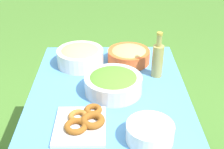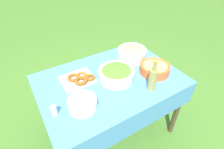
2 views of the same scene
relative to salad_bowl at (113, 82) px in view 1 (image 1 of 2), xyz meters
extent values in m
cube|color=#4C8CD1|center=(-0.05, 0.03, -0.07)|extent=(1.27, 0.89, 0.02)
cube|color=#4C8CD1|center=(-0.05, -0.41, -0.19)|extent=(1.27, 0.01, 0.22)
cube|color=#4C8CD1|center=(-0.05, 0.47, -0.19)|extent=(1.27, 0.01, 0.22)
cube|color=#4C8CD1|center=(0.58, 0.03, -0.19)|extent=(0.01, 0.89, 0.22)
cylinder|color=#473828|center=(0.53, -0.36, -0.45)|extent=(0.05, 0.05, 0.74)
cylinder|color=#473828|center=(0.53, 0.41, -0.45)|extent=(0.05, 0.05, 0.74)
cylinder|color=silver|center=(0.00, 0.00, -0.01)|extent=(0.32, 0.32, 0.10)
ellipsoid|color=#51892D|center=(0.00, 0.00, 0.02)|extent=(0.29, 0.29, 0.07)
cylinder|color=silver|center=(0.32, 0.21, -0.01)|extent=(0.30, 0.30, 0.10)
ellipsoid|color=tan|center=(0.32, 0.21, 0.03)|extent=(0.26, 0.26, 0.07)
cube|color=silver|center=(-0.31, 0.16, -0.05)|extent=(0.29, 0.24, 0.02)
torus|color=brown|center=(-0.34, 0.18, -0.03)|extent=(0.12, 0.12, 0.03)
torus|color=#A36628|center=(-0.26, 0.18, -0.03)|extent=(0.11, 0.11, 0.03)
torus|color=brown|center=(-0.21, 0.10, -0.03)|extent=(0.13, 0.13, 0.03)
torus|color=brown|center=(-0.30, 0.10, -0.03)|extent=(0.16, 0.16, 0.03)
cylinder|color=white|center=(-0.40, -0.16, -0.05)|extent=(0.22, 0.22, 0.01)
cylinder|color=white|center=(-0.40, -0.16, -0.04)|extent=(0.22, 0.22, 0.01)
cylinder|color=white|center=(-0.40, -0.16, -0.03)|extent=(0.22, 0.22, 0.01)
cylinder|color=white|center=(-0.40, -0.16, -0.02)|extent=(0.22, 0.22, 0.01)
cylinder|color=white|center=(-0.40, -0.16, -0.01)|extent=(0.22, 0.22, 0.01)
cylinder|color=white|center=(-0.40, -0.16, 0.01)|extent=(0.22, 0.22, 0.01)
cylinder|color=white|center=(-0.40, -0.16, 0.02)|extent=(0.22, 0.22, 0.01)
cylinder|color=#998E4C|center=(0.17, -0.27, 0.04)|extent=(0.07, 0.07, 0.20)
cylinder|color=#998E4C|center=(0.17, -0.27, 0.18)|extent=(0.03, 0.03, 0.07)
cylinder|color=#A58C33|center=(0.17, -0.27, 0.22)|extent=(0.03, 0.03, 0.02)
cylinder|color=#E05B28|center=(0.36, -0.11, -0.02)|extent=(0.28, 0.28, 0.08)
ellipsoid|color=tan|center=(0.36, -0.11, 0.01)|extent=(0.24, 0.24, 0.07)
camera|label=1|loc=(-1.48, 0.03, 0.92)|focal=50.00mm
camera|label=2|loc=(-0.67, -1.03, 0.95)|focal=28.00mm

